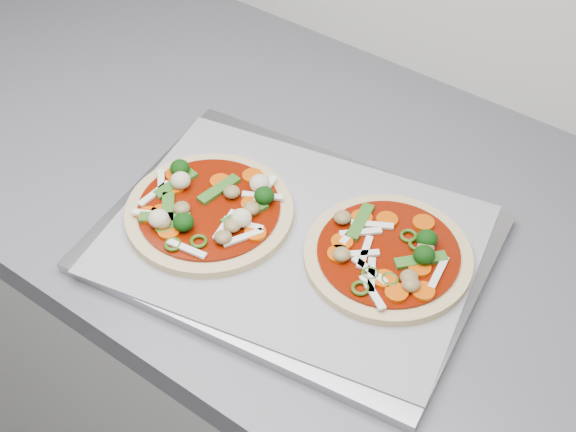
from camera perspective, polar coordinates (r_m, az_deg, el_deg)
The scene contains 6 objects.
base_cabinet at distance 1.38m, azimuth -0.99°, elevation -11.52°, with size 3.60×0.60×0.86m, color beige.
countertop at distance 1.03m, azimuth -1.30°, elevation 2.24°, with size 3.60×0.60×0.04m, color #58585E.
baking_tray at distance 0.92m, azimuth 0.36°, elevation -1.94°, with size 0.43×0.32×0.01m, color #98979D.
parchment at distance 0.91m, azimuth 0.36°, elevation -1.60°, with size 0.41×0.30×0.00m, color gray.
pizza_left at distance 0.93m, azimuth -5.67°, elevation 0.47°, with size 0.26×0.26×0.03m.
pizza_right at distance 0.89m, azimuth 7.20°, elevation -2.75°, with size 0.23×0.23×0.03m.
Camera 1 is at (0.46, 0.71, 1.59)m, focal length 50.00 mm.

